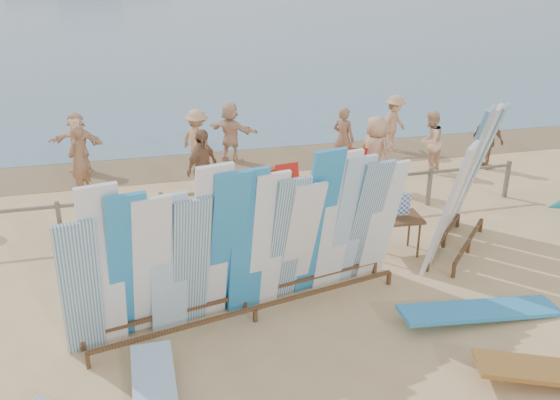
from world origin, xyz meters
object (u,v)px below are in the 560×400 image
object	(u,v)px
beachgoer_8	(430,142)
beachgoer_11	(78,143)
beachgoer_5	(231,132)
flat_board_d	(479,318)
main_surfboard_rack	(247,247)
vendor_table	(395,234)
beachgoer_6	(375,153)
side_surfboard_rack	(464,186)
beachgoer_10	(488,139)
stroller	(357,177)
beachgoer_9	(394,123)
beachgoer_7	(343,139)
beachgoer_4	(202,168)
beachgoer_1	(79,161)
beach_chair_left	(291,193)
beachgoer_3	(198,141)
beach_chair_right	(285,192)

from	to	relation	value
beachgoer_8	beachgoer_11	bearing A→B (deg)	-49.70
beachgoer_5	beachgoer_11	distance (m)	4.01
flat_board_d	main_surfboard_rack	bearing A→B (deg)	75.06
vendor_table	flat_board_d	xyz separation A→B (m)	(0.42, -2.38, -0.41)
flat_board_d	beachgoer_6	xyz separation A→B (m)	(0.49, 5.67, 0.91)
side_surfboard_rack	beachgoer_10	xyz separation A→B (m)	(3.14, 4.08, -0.54)
stroller	beachgoer_9	distance (m)	3.65
beachgoer_6	beachgoer_11	bearing A→B (deg)	39.36
beachgoer_7	beachgoer_6	size ratio (longest dim) A/B	0.93
beachgoer_4	beachgoer_1	bearing A→B (deg)	107.48
beach_chair_left	beachgoer_3	distance (m)	3.29
vendor_table	beachgoer_6	world-z (taller)	beachgoer_6
beachgoer_10	beachgoer_3	size ratio (longest dim) A/B	0.96
stroller	beachgoer_7	distance (m)	1.82
beachgoer_1	beachgoer_8	size ratio (longest dim) A/B	1.06
flat_board_d	beachgoer_4	world-z (taller)	beachgoer_4
vendor_table	beachgoer_5	world-z (taller)	beachgoer_5
beachgoer_7	beachgoer_9	size ratio (longest dim) A/B	1.03
beachgoer_6	beachgoer_3	distance (m)	4.61
vendor_table	beachgoer_10	distance (m)	5.89
beachgoer_10	beachgoer_9	xyz separation A→B (m)	(-1.79, 2.00, 0.02)
beachgoer_1	beach_chair_left	bearing A→B (deg)	100.57
side_surfboard_rack	beach_chair_left	size ratio (longest dim) A/B	3.31
beachgoer_10	beachgoer_6	bearing A→B (deg)	81.10
main_surfboard_rack	flat_board_d	distance (m)	3.89
beachgoer_6	main_surfboard_rack	bearing A→B (deg)	111.53
main_surfboard_rack	flat_board_d	bearing A→B (deg)	-27.66
main_surfboard_rack	flat_board_d	world-z (taller)	main_surfboard_rack
flat_board_d	beachgoer_8	bearing A→B (deg)	-19.51
beachgoer_4	beachgoer_9	xyz separation A→B (m)	(5.86, 2.65, -0.07)
beachgoer_10	beachgoer_7	bearing A→B (deg)	57.75
beachgoer_5	beachgoer_11	size ratio (longest dim) A/B	1.03
beachgoer_8	flat_board_d	bearing A→B (deg)	34.21
side_surfboard_rack	flat_board_d	size ratio (longest dim) A/B	1.10
beachgoer_9	beachgoer_6	bearing A→B (deg)	-159.03
beachgoer_5	beachgoer_3	distance (m)	1.16
stroller	beachgoer_1	xyz separation A→B (m)	(-6.40, 1.51, 0.44)
flat_board_d	stroller	bearing A→B (deg)	0.80
main_surfboard_rack	beachgoer_4	xyz separation A→B (m)	(-0.13, 4.67, -0.33)
flat_board_d	beach_chair_left	world-z (taller)	beach_chair_left
main_surfboard_rack	beachgoer_7	distance (m)	7.26
vendor_table	beachgoer_3	size ratio (longest dim) A/B	0.75
beachgoer_7	beachgoer_8	bearing A→B (deg)	-148.86
beachgoer_5	beachgoer_3	size ratio (longest dim) A/B	0.99
beachgoer_7	side_surfboard_rack	bearing A→B (deg)	146.90
beachgoer_8	beachgoer_11	xyz separation A→B (m)	(-8.91, 2.21, -0.02)
beach_chair_left	beachgoer_3	bearing A→B (deg)	114.90
flat_board_d	beach_chair_left	bearing A→B (deg)	18.70
beachgoer_1	beachgoer_3	world-z (taller)	beachgoer_1
stroller	beach_chair_right	bearing A→B (deg)	-160.51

